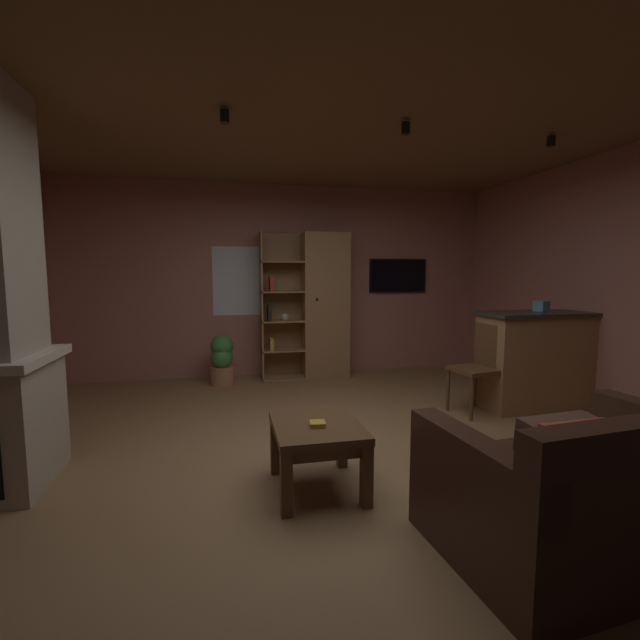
% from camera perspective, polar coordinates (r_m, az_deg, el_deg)
% --- Properties ---
extents(floor, '(5.97, 5.87, 0.02)m').
position_cam_1_polar(floor, '(3.61, 1.41, -17.66)').
color(floor, olive).
rests_on(floor, ground).
extents(wall_back, '(6.09, 0.06, 2.67)m').
position_cam_1_polar(wall_back, '(6.22, -5.03, 5.09)').
color(wall_back, '#AD7060').
rests_on(wall_back, ground).
extents(ceiling, '(5.97, 5.87, 0.02)m').
position_cam_1_polar(ceiling, '(3.52, 1.54, 26.54)').
color(ceiling, brown).
extents(window_pane_back, '(0.77, 0.01, 0.95)m').
position_cam_1_polar(window_pane_back, '(6.15, -10.30, 5.05)').
color(window_pane_back, white).
extents(bookshelf_cabinet, '(1.21, 0.41, 2.00)m').
position_cam_1_polar(bookshelf_cabinet, '(6.05, -0.13, 1.82)').
color(bookshelf_cabinet, '#997047').
rests_on(bookshelf_cabinet, ground).
extents(kitchen_bar_counter, '(1.36, 0.57, 1.04)m').
position_cam_1_polar(kitchen_bar_counter, '(5.28, 27.11, -4.62)').
color(kitchen_bar_counter, '#997047').
rests_on(kitchen_bar_counter, ground).
extents(tissue_box, '(0.15, 0.15, 0.11)m').
position_cam_1_polar(tissue_box, '(5.24, 27.03, 1.62)').
color(tissue_box, '#598CBF').
rests_on(tissue_box, kitchen_bar_counter).
extents(leather_couch, '(1.57, 1.08, 0.84)m').
position_cam_1_polar(leather_couch, '(2.79, 31.52, -19.06)').
color(leather_couch, '#382116').
rests_on(leather_couch, ground).
extents(coffee_table, '(0.58, 0.66, 0.45)m').
position_cam_1_polar(coffee_table, '(3.01, -0.34, -15.08)').
color(coffee_table, brown).
rests_on(coffee_table, ground).
extents(table_book_0, '(0.12, 0.11, 0.03)m').
position_cam_1_polar(table_book_0, '(2.93, -0.32, -13.48)').
color(table_book_0, gold).
rests_on(table_book_0, coffee_table).
extents(dining_chair, '(0.49, 0.49, 0.92)m').
position_cam_1_polar(dining_chair, '(4.81, 20.34, -5.25)').
color(dining_chair, brown).
rests_on(dining_chair, ground).
extents(potted_floor_plant, '(0.31, 0.33, 0.66)m').
position_cam_1_polar(potted_floor_plant, '(5.81, -12.72, -5.06)').
color(potted_floor_plant, '#B77051').
rests_on(potted_floor_plant, ground).
extents(wall_mounted_tv, '(0.88, 0.06, 0.49)m').
position_cam_1_polar(wall_mounted_tv, '(6.61, 10.16, 5.75)').
color(wall_mounted_tv, black).
extents(track_light_spot_0, '(0.07, 0.07, 0.09)m').
position_cam_1_polar(track_light_spot_0, '(3.81, -34.91, 22.59)').
color(track_light_spot_0, black).
extents(track_light_spot_1, '(0.07, 0.07, 0.09)m').
position_cam_1_polar(track_light_spot_1, '(3.60, -12.39, 24.61)').
color(track_light_spot_1, black).
extents(track_light_spot_2, '(0.07, 0.07, 0.09)m').
position_cam_1_polar(track_light_spot_2, '(3.83, 11.19, 23.46)').
color(track_light_spot_2, black).
extents(track_light_spot_3, '(0.07, 0.07, 0.09)m').
position_cam_1_polar(track_light_spot_3, '(4.58, 28.03, 19.98)').
color(track_light_spot_3, black).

